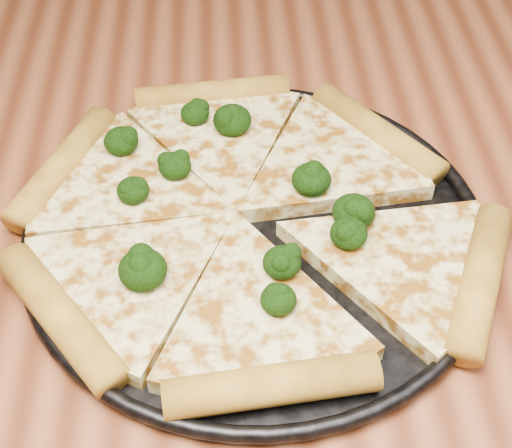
{
  "coord_description": "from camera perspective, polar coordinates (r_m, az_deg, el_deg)",
  "views": [
    {
      "loc": [
        0.0,
        -0.34,
        1.19
      ],
      "look_at": [
        0.02,
        0.07,
        0.77
      ],
      "focal_mm": 53.32,
      "sensor_mm": 36.0,
      "label": 1
    }
  ],
  "objects": [
    {
      "name": "broccoli_florets",
      "position": [
        0.59,
        -1.51,
        2.18
      ],
      "size": [
        0.22,
        0.24,
        0.03
      ],
      "color": "black",
      "rests_on": "pizza"
    },
    {
      "name": "pizza",
      "position": [
        0.59,
        -0.97,
        0.63
      ],
      "size": [
        0.4,
        0.36,
        0.03
      ],
      "rotation": [
        0.0,
        0.0,
        0.11
      ],
      "color": "#E9DD8E",
      "rests_on": "pizza_pan"
    },
    {
      "name": "pizza_pan",
      "position": [
        0.6,
        -0.0,
        -0.55
      ],
      "size": [
        0.36,
        0.36,
        0.02
      ],
      "color": "black",
      "rests_on": "dining_table"
    },
    {
      "name": "dining_table",
      "position": [
        0.63,
        -1.73,
        -11.49
      ],
      "size": [
        1.2,
        0.9,
        0.75
      ],
      "color": "brown",
      "rests_on": "ground"
    }
  ]
}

